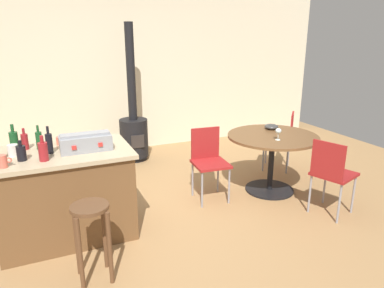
% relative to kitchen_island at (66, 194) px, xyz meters
% --- Properties ---
extents(ground_plane, '(8.80, 8.80, 0.00)m').
position_rel_kitchen_island_xyz_m(ground_plane, '(1.00, -0.16, -0.44)').
color(ground_plane, '#A37A4C').
extents(back_wall, '(8.00, 0.10, 2.70)m').
position_rel_kitchen_island_xyz_m(back_wall, '(1.00, 2.58, 0.91)').
color(back_wall, beige).
rests_on(back_wall, ground_plane).
extents(kitchen_island, '(1.27, 0.82, 0.88)m').
position_rel_kitchen_island_xyz_m(kitchen_island, '(0.00, 0.00, 0.00)').
color(kitchen_island, brown).
rests_on(kitchen_island, ground_plane).
extents(wooden_stool, '(0.30, 0.30, 0.66)m').
position_rel_kitchen_island_xyz_m(wooden_stool, '(0.12, -0.80, 0.02)').
color(wooden_stool, brown).
rests_on(wooden_stool, ground_plane).
extents(dining_table, '(1.12, 1.12, 0.74)m').
position_rel_kitchen_island_xyz_m(dining_table, '(2.47, 0.07, 0.13)').
color(dining_table, black).
rests_on(dining_table, ground_plane).
extents(folding_chair_near, '(0.51, 0.51, 0.87)m').
position_rel_kitchen_island_xyz_m(folding_chair_near, '(2.67, -0.73, 0.07)').
color(folding_chair_near, maroon).
rests_on(folding_chair_near, ground_plane).
extents(folding_chair_far, '(0.56, 0.56, 0.86)m').
position_rel_kitchen_island_xyz_m(folding_chair_far, '(3.08, 0.66, 0.06)').
color(folding_chair_far, maroon).
rests_on(folding_chair_far, ground_plane).
extents(folding_chair_left, '(0.43, 0.43, 0.86)m').
position_rel_kitchen_island_xyz_m(folding_chair_left, '(1.66, 0.22, 0.06)').
color(folding_chair_left, maroon).
rests_on(folding_chair_left, ground_plane).
extents(wood_stove, '(0.44, 0.45, 2.11)m').
position_rel_kitchen_island_xyz_m(wood_stove, '(1.19, 1.94, 0.07)').
color(wood_stove, black).
rests_on(wood_stove, ground_plane).
extents(toolbox, '(0.47, 0.22, 0.17)m').
position_rel_kitchen_island_xyz_m(toolbox, '(0.22, -0.07, 0.52)').
color(toolbox, gray).
rests_on(toolbox, kitchen_island).
extents(bottle_0, '(0.08, 0.08, 0.26)m').
position_rel_kitchen_island_xyz_m(bottle_0, '(-0.39, 0.16, 0.54)').
color(bottle_0, '#194C23').
rests_on(bottle_0, kitchen_island).
extents(bottle_1, '(0.08, 0.08, 0.18)m').
position_rel_kitchen_island_xyz_m(bottle_1, '(-0.33, -0.14, 0.51)').
color(bottle_1, black).
rests_on(bottle_1, kitchen_island).
extents(bottle_3, '(0.06, 0.06, 0.23)m').
position_rel_kitchen_island_xyz_m(bottle_3, '(-0.18, 0.16, 0.53)').
color(bottle_3, '#194C23').
rests_on(bottle_3, kitchen_island).
extents(bottle_4, '(0.08, 0.08, 0.23)m').
position_rel_kitchen_island_xyz_m(bottle_4, '(-0.16, -0.22, 0.53)').
color(bottle_4, maroon).
rests_on(bottle_4, kitchen_island).
extents(bottle_5, '(0.06, 0.06, 0.21)m').
position_rel_kitchen_island_xyz_m(bottle_5, '(-0.31, 0.20, 0.52)').
color(bottle_5, maroon).
rests_on(bottle_5, kitchen_island).
extents(bottle_6, '(0.06, 0.06, 0.26)m').
position_rel_kitchen_island_xyz_m(bottle_6, '(-0.10, -0.02, 0.54)').
color(bottle_6, black).
rests_on(bottle_6, kitchen_island).
extents(cup_0, '(0.13, 0.09, 0.11)m').
position_rel_kitchen_island_xyz_m(cup_0, '(-0.40, 0.02, 0.49)').
color(cup_0, white).
rests_on(cup_0, kitchen_island).
extents(cup_1, '(0.11, 0.07, 0.11)m').
position_rel_kitchen_island_xyz_m(cup_1, '(-0.47, -0.26, 0.49)').
color(cup_1, '#DB6651').
rests_on(cup_1, kitchen_island).
extents(cup_2, '(0.13, 0.09, 0.08)m').
position_rel_kitchen_island_xyz_m(cup_2, '(0.02, 0.23, 0.48)').
color(cup_2, '#DB6651').
rests_on(cup_2, kitchen_island).
extents(wine_glass, '(0.07, 0.07, 0.14)m').
position_rel_kitchen_island_xyz_m(wine_glass, '(2.40, -0.12, 0.40)').
color(wine_glass, silver).
rests_on(wine_glass, dining_table).
extents(serving_bowl, '(0.18, 0.18, 0.07)m').
position_rel_kitchen_island_xyz_m(serving_bowl, '(2.63, 0.33, 0.33)').
color(serving_bowl, '#383838').
rests_on(serving_bowl, dining_table).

